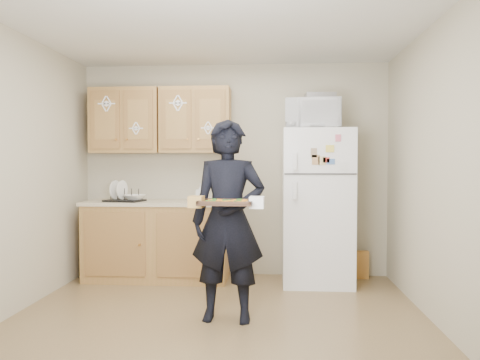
{
  "coord_description": "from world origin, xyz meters",
  "views": [
    {
      "loc": [
        0.47,
        -3.77,
        1.33
      ],
      "look_at": [
        0.17,
        0.45,
        1.18
      ],
      "focal_mm": 35.0,
      "sensor_mm": 36.0,
      "label": 1
    }
  ],
  "objects_px": {
    "microwave": "(313,114)",
    "dish_rack": "(125,194)",
    "person": "(228,220)",
    "refrigerator": "(317,207)",
    "baking_tray": "(226,203)"
  },
  "relations": [
    {
      "from": "refrigerator",
      "to": "person",
      "type": "height_order",
      "value": "refrigerator"
    },
    {
      "from": "refrigerator",
      "to": "dish_rack",
      "type": "xyz_separation_m",
      "value": [
        -2.16,
        -0.04,
        0.13
      ]
    },
    {
      "from": "baking_tray",
      "to": "dish_rack",
      "type": "xyz_separation_m",
      "value": [
        -1.31,
        1.55,
        -0.04
      ]
    },
    {
      "from": "baking_tray",
      "to": "dish_rack",
      "type": "distance_m",
      "value": 2.03
    },
    {
      "from": "microwave",
      "to": "dish_rack",
      "type": "height_order",
      "value": "microwave"
    },
    {
      "from": "baking_tray",
      "to": "microwave",
      "type": "xyz_separation_m",
      "value": [
        0.79,
        1.55,
        0.84
      ]
    },
    {
      "from": "baking_tray",
      "to": "microwave",
      "type": "relative_size",
      "value": 0.71
    },
    {
      "from": "refrigerator",
      "to": "dish_rack",
      "type": "height_order",
      "value": "refrigerator"
    },
    {
      "from": "person",
      "to": "dish_rack",
      "type": "distance_m",
      "value": 1.81
    },
    {
      "from": "refrigerator",
      "to": "baking_tray",
      "type": "xyz_separation_m",
      "value": [
        -0.84,
        -1.6,
        0.17
      ]
    },
    {
      "from": "refrigerator",
      "to": "microwave",
      "type": "distance_m",
      "value": 1.01
    },
    {
      "from": "microwave",
      "to": "person",
      "type": "bearing_deg",
      "value": -119.12
    },
    {
      "from": "microwave",
      "to": "dish_rack",
      "type": "xyz_separation_m",
      "value": [
        -2.1,
        0.01,
        -0.88
      ]
    },
    {
      "from": "refrigerator",
      "to": "baking_tray",
      "type": "relative_size",
      "value": 4.09
    },
    {
      "from": "person",
      "to": "refrigerator",
      "type": "bearing_deg",
      "value": 59.34
    }
  ]
}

